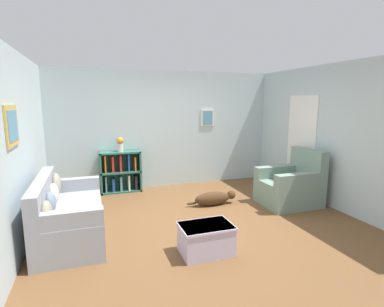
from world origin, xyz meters
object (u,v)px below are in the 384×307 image
(couch, at_px, (67,216))
(vase, at_px, (120,143))
(bookshelf, at_px, (121,172))
(dog, at_px, (214,198))
(coffee_table, at_px, (206,238))
(recliner_chair, at_px, (292,186))

(couch, height_order, vase, vase)
(couch, distance_m, bookshelf, 2.26)
(bookshelf, relative_size, dog, 0.91)
(dog, distance_m, vase, 2.30)
(coffee_table, height_order, vase, vase)
(dog, bearing_deg, vase, 137.42)
(couch, bearing_deg, vase, 64.37)
(recliner_chair, bearing_deg, couch, -177.41)
(coffee_table, relative_size, dog, 0.69)
(recliner_chair, xyz_separation_m, vase, (-2.95, 1.85, 0.69))
(bookshelf, distance_m, vase, 0.63)
(vase, bearing_deg, dog, -42.58)
(couch, relative_size, vase, 5.64)
(couch, height_order, recliner_chair, recliner_chair)
(coffee_table, bearing_deg, vase, 103.54)
(dog, xyz_separation_m, vase, (-1.55, 1.42, 0.92))
(dog, relative_size, vase, 3.16)
(couch, xyz_separation_m, recliner_chair, (3.93, 0.18, 0.02))
(bookshelf, distance_m, dog, 2.15)
(recliner_chair, bearing_deg, vase, 147.99)
(bookshelf, xyz_separation_m, dog, (1.56, -1.44, -0.30))
(bookshelf, bearing_deg, vase, -48.73)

